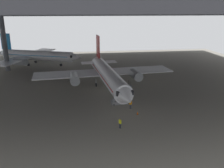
{
  "coord_description": "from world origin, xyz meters",
  "views": [
    {
      "loc": [
        -6.38,
        -51.94,
        18.29
      ],
      "look_at": [
        0.92,
        -2.51,
        2.54
      ],
      "focal_mm": 38.32,
      "sensor_mm": 36.0,
      "label": 1
    }
  ],
  "objects_px": {
    "crew_worker_by_stairs": "(131,104)",
    "airplane_distant": "(36,55)",
    "boarding_stairs": "(121,100)",
    "traffic_cone_orange": "(138,113)",
    "crew_worker_near_nose": "(120,123)",
    "airplane_main": "(107,75)"
  },
  "relations": [
    {
      "from": "crew_worker_by_stairs",
      "to": "airplane_distant",
      "type": "xyz_separation_m",
      "value": [
        -23.41,
        41.56,
        2.23
      ]
    },
    {
      "from": "boarding_stairs",
      "to": "crew_worker_by_stairs",
      "type": "bearing_deg",
      "value": -65.18
    },
    {
      "from": "airplane_distant",
      "to": "traffic_cone_orange",
      "type": "relative_size",
      "value": 51.82
    },
    {
      "from": "airplane_distant",
      "to": "crew_worker_near_nose",
      "type": "bearing_deg",
      "value": -67.77
    },
    {
      "from": "airplane_main",
      "to": "traffic_cone_orange",
      "type": "relative_size",
      "value": 60.16
    },
    {
      "from": "traffic_cone_orange",
      "to": "crew_worker_near_nose",
      "type": "bearing_deg",
      "value": -130.72
    },
    {
      "from": "crew_worker_near_nose",
      "to": "crew_worker_by_stairs",
      "type": "bearing_deg",
      "value": 65.63
    },
    {
      "from": "airplane_distant",
      "to": "airplane_main",
      "type": "bearing_deg",
      "value": -54.31
    },
    {
      "from": "boarding_stairs",
      "to": "airplane_distant",
      "type": "bearing_deg",
      "value": 119.72
    },
    {
      "from": "airplane_main",
      "to": "traffic_cone_orange",
      "type": "distance_m",
      "value": 16.2
    },
    {
      "from": "airplane_main",
      "to": "crew_worker_by_stairs",
      "type": "relative_size",
      "value": 20.55
    },
    {
      "from": "airplane_main",
      "to": "crew_worker_by_stairs",
      "type": "xyz_separation_m",
      "value": [
        2.76,
        -12.8,
        -2.41
      ]
    },
    {
      "from": "airplane_main",
      "to": "boarding_stairs",
      "type": "distance_m",
      "value": 10.38
    },
    {
      "from": "boarding_stairs",
      "to": "traffic_cone_orange",
      "type": "relative_size",
      "value": 7.71
    },
    {
      "from": "crew_worker_near_nose",
      "to": "boarding_stairs",
      "type": "bearing_deg",
      "value": 78.82
    },
    {
      "from": "crew_worker_by_stairs",
      "to": "airplane_distant",
      "type": "bearing_deg",
      "value": 119.4
    },
    {
      "from": "airplane_main",
      "to": "boarding_stairs",
      "type": "relative_size",
      "value": 7.8
    },
    {
      "from": "crew_worker_by_stairs",
      "to": "traffic_cone_orange",
      "type": "relative_size",
      "value": 2.93
    },
    {
      "from": "airplane_main",
      "to": "crew_worker_by_stairs",
      "type": "bearing_deg",
      "value": -77.83
    },
    {
      "from": "crew_worker_near_nose",
      "to": "airplane_distant",
      "type": "bearing_deg",
      "value": 112.23
    },
    {
      "from": "boarding_stairs",
      "to": "airplane_main",
      "type": "bearing_deg",
      "value": 98.19
    },
    {
      "from": "crew_worker_by_stairs",
      "to": "airplane_distant",
      "type": "height_order",
      "value": "airplane_distant"
    }
  ]
}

